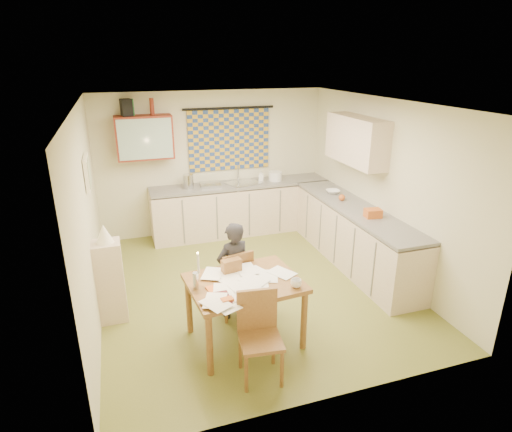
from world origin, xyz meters
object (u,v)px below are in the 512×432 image
object	(u,v)px
counter_right	(353,236)
dining_table	(245,311)
stove	(393,266)
person	(233,270)
shelf_stand	(110,281)
counter_back	(244,208)
chair_far	(233,294)

from	to	relation	value
counter_right	dining_table	size ratio (longest dim) A/B	2.34
stove	person	xyz separation A→B (m)	(-2.12, 0.20, 0.18)
stove	shelf_stand	xyz separation A→B (m)	(-3.54, 0.58, 0.07)
counter_right	person	bearing A→B (deg)	-158.91
counter_back	dining_table	xyz separation A→B (m)	(-0.92, -3.09, -0.07)
counter_back	shelf_stand	bearing A→B (deg)	-136.71
person	counter_right	bearing A→B (deg)	-175.12
stove	dining_table	world-z (taller)	stove
stove	dining_table	size ratio (longest dim) A/B	0.69
chair_far	counter_right	bearing A→B (deg)	-172.50
counter_back	counter_right	distance (m)	2.13
dining_table	chair_far	world-z (taller)	chair_far
counter_back	shelf_stand	xyz separation A→B (m)	(-2.32, -2.19, 0.06)
dining_table	counter_back	bearing A→B (deg)	68.19
chair_far	shelf_stand	distance (m)	1.47
counter_right	person	size ratio (longest dim) A/B	2.41
counter_back	stove	world-z (taller)	counter_back
dining_table	shelf_stand	distance (m)	1.67
dining_table	shelf_stand	xyz separation A→B (m)	(-1.40, 0.90, 0.13)
counter_right	dining_table	world-z (taller)	counter_right
person	chair_far	bearing A→B (deg)	-97.37
counter_right	chair_far	distance (m)	2.27
counter_back	shelf_stand	world-z (taller)	shelf_stand
counter_back	person	xyz separation A→B (m)	(-0.90, -2.57, 0.16)
chair_far	shelf_stand	world-z (taller)	shelf_stand
dining_table	person	world-z (taller)	person
chair_far	person	bearing A→B (deg)	86.27
counter_back	stove	bearing A→B (deg)	-66.31
chair_far	person	distance (m)	0.34
stove	dining_table	bearing A→B (deg)	-171.39
counter_back	shelf_stand	distance (m)	3.19
counter_back	person	size ratio (longest dim) A/B	2.69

